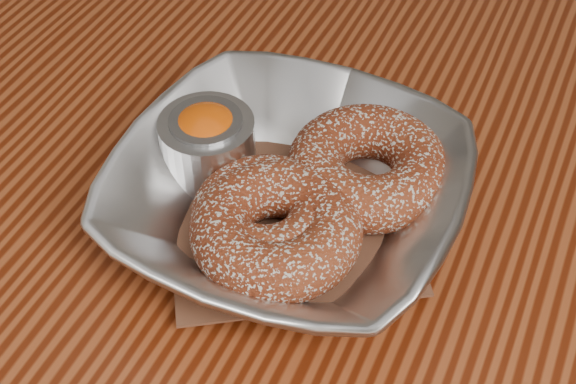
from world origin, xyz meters
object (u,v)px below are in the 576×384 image
at_px(table, 348,380).
at_px(donut_front, 276,229).
at_px(ramekin, 208,142).
at_px(serving_bowl, 288,197).
at_px(donut_back, 368,166).
at_px(donut_extra, 266,214).

xyz_separation_m(table, donut_front, (-0.05, 0.00, 0.13)).
bearing_deg(ramekin, donut_front, -32.97).
xyz_separation_m(serving_bowl, donut_front, (0.01, -0.03, 0.00)).
relative_size(table, serving_bowl, 5.75).
xyz_separation_m(donut_back, donut_front, (-0.03, -0.07, -0.00)).
distance_m(table, ramekin, 0.18).
relative_size(serving_bowl, ramekin, 3.44).
xyz_separation_m(donut_back, donut_extra, (-0.04, -0.06, -0.00)).
bearing_deg(donut_front, donut_extra, 138.54).
distance_m(donut_front, donut_extra, 0.01).
relative_size(table, donut_front, 11.94).
height_order(table, donut_extra, donut_extra).
bearing_deg(donut_back, ramekin, -165.38).
bearing_deg(donut_extra, donut_front, -41.46).
distance_m(table, donut_front, 0.14).
bearing_deg(serving_bowl, donut_extra, -108.06).
bearing_deg(serving_bowl, ramekin, 165.25).
relative_size(donut_back, ramekin, 1.66).
relative_size(donut_back, donut_front, 1.00).
xyz_separation_m(table, donut_extra, (-0.06, 0.01, 0.12)).
height_order(serving_bowl, donut_extra, serving_bowl).
xyz_separation_m(donut_extra, ramekin, (-0.06, 0.03, 0.01)).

